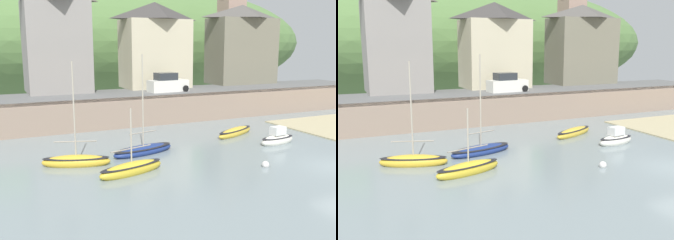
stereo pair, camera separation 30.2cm
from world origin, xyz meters
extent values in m
cube|color=gray|center=(0.00, 17.00, 1.20)|extent=(48.00, 2.40, 2.40)
cube|color=#606060|center=(0.00, 20.70, 2.35)|extent=(48.00, 9.00, 0.10)
ellipsoid|color=#53773F|center=(2.91, 55.20, 7.67)|extent=(80.00, 44.00, 21.91)
cube|color=gray|center=(-11.77, 25.20, 6.95)|extent=(6.09, 5.71, 9.10)
cube|color=beige|center=(-0.95, 25.20, 6.15)|extent=(7.18, 4.70, 7.49)
pyramid|color=#3E3A38|center=(-0.95, 25.20, 10.84)|extent=(7.48, 5.00, 1.89)
cube|color=#716D5A|center=(10.79, 25.20, 6.38)|extent=(8.03, 4.52, 7.95)
pyramid|color=#524E49|center=(10.79, 25.20, 11.17)|extent=(8.33, 4.82, 1.63)
cube|color=tan|center=(11.87, 29.20, 7.76)|extent=(2.80, 2.80, 10.73)
ellipsoid|color=silver|center=(0.53, 6.07, 0.24)|extent=(3.14, 1.37, 0.88)
ellipsoid|color=black|center=(0.53, 6.07, 0.48)|extent=(3.07, 1.35, 0.12)
cube|color=silver|center=(0.53, 6.07, 0.98)|extent=(1.14, 0.83, 0.60)
ellipsoid|color=gold|center=(-13.92, 7.00, 0.23)|extent=(4.19, 2.40, 0.84)
ellipsoid|color=black|center=(-13.92, 7.00, 0.46)|extent=(4.11, 2.35, 0.12)
cylinder|color=#B2A893|center=(-13.92, 7.00, 3.42)|extent=(0.09, 0.09, 5.54)
cylinder|color=gray|center=(-13.92, 7.00, 1.48)|extent=(2.36, 0.89, 0.07)
ellipsoid|color=gold|center=(-11.43, 4.17, 0.24)|extent=(4.23, 2.05, 0.88)
ellipsoid|color=black|center=(-11.43, 4.17, 0.48)|extent=(4.14, 2.01, 0.12)
cylinder|color=#B2A893|center=(-11.43, 4.17, 2.19)|extent=(0.09, 0.09, 3.02)
cylinder|color=gray|center=(-11.43, 4.17, 1.46)|extent=(2.59, 0.76, 0.07)
ellipsoid|color=navy|center=(-9.31, 7.78, 0.20)|extent=(4.75, 2.41, 0.72)
ellipsoid|color=black|center=(-9.31, 7.78, 0.39)|extent=(4.65, 2.36, 0.12)
cylinder|color=#B2A893|center=(-9.31, 7.78, 3.54)|extent=(0.09, 0.09, 5.97)
cylinder|color=gray|center=(-9.31, 7.78, 1.43)|extent=(2.11, 0.58, 0.07)
ellipsoid|color=gold|center=(-0.62, 9.73, 0.21)|extent=(4.51, 2.72, 0.78)
ellipsoid|color=black|center=(-0.62, 9.73, 0.43)|extent=(4.42, 2.66, 0.12)
cube|color=white|center=(-1.45, 20.70, 3.00)|extent=(4.21, 1.98, 1.20)
cube|color=#282D33|center=(-1.70, 20.70, 3.95)|extent=(2.20, 1.64, 0.80)
cylinder|color=black|center=(0.20, 21.50, 2.72)|extent=(0.64, 0.22, 0.64)
cylinder|color=black|center=(0.20, 19.90, 2.72)|extent=(0.64, 0.22, 0.64)
cylinder|color=black|center=(-3.10, 21.50, 2.72)|extent=(0.64, 0.22, 0.64)
cylinder|color=black|center=(-3.10, 19.90, 2.72)|extent=(0.64, 0.22, 0.64)
sphere|color=silver|center=(-3.83, 2.00, 0.13)|extent=(0.44, 0.44, 0.44)
camera|label=1|loc=(-18.40, -15.50, 7.03)|focal=41.50mm
camera|label=2|loc=(-18.12, -15.63, 7.03)|focal=41.50mm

